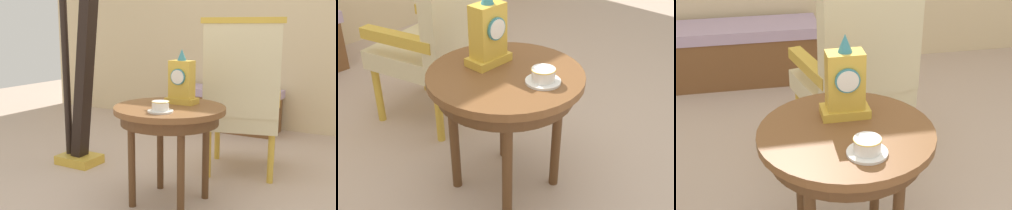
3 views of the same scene
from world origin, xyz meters
The scene contains 5 objects.
side_table centered at (0.01, 0.02, 0.53)m, with size 0.67×0.67×0.61m.
teacup_left centered at (0.05, -0.16, 0.64)m, with size 0.15×0.15×0.06m.
mantel_clock centered at (0.03, 0.13, 0.74)m, with size 0.19×0.11×0.34m.
armchair centered at (0.22, 0.70, 0.59)m, with size 0.65×0.65×1.14m.
window_bench centered at (-0.39, 1.95, 0.22)m, with size 1.14×0.40×0.44m.
Camera 3 is at (-0.30, -1.49, 1.51)m, focal length 50.78 mm.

